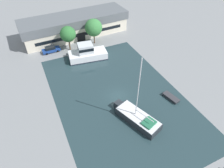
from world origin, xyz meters
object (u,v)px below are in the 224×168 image
at_px(parked_car, 51,49).
at_px(motor_cruiser, 87,53).
at_px(quay_tree_by_water, 68,34).
at_px(sailboat_moored, 137,118).
at_px(small_dinghy, 171,97).
at_px(quay_tree_near_building, 94,28).
at_px(warehouse_building, 75,25).

height_order(parked_car, motor_cruiser, motor_cruiser).
bearing_deg(quay_tree_by_water, sailboat_moored, -81.86).
relative_size(quay_tree_by_water, small_dinghy, 1.79).
distance_m(parked_car, small_dinghy, 32.75).
height_order(quay_tree_near_building, sailboat_moored, sailboat_moored).
bearing_deg(parked_car, quay_tree_by_water, 76.08).
xyz_separation_m(quay_tree_near_building, quay_tree_by_water, (-7.21, -0.58, -0.11)).
xyz_separation_m(quay_tree_near_building, small_dinghy, (5.81, -27.08, -4.35)).
bearing_deg(warehouse_building, quay_tree_by_water, -120.73).
relative_size(quay_tree_by_water, parked_car, 1.40).
distance_m(quay_tree_by_water, sailboat_moored, 28.96).
bearing_deg(quay_tree_near_building, quay_tree_by_water, -175.42).
height_order(sailboat_moored, motor_cruiser, sailboat_moored).
xyz_separation_m(warehouse_building, sailboat_moored, (0.01, -36.04, -2.23)).
bearing_deg(warehouse_building, small_dinghy, -77.96).
height_order(warehouse_building, parked_car, warehouse_building).
bearing_deg(motor_cruiser, parked_car, 56.56).
bearing_deg(small_dinghy, motor_cruiser, 104.60).
bearing_deg(motor_cruiser, quay_tree_near_building, -25.82).
relative_size(warehouse_building, quay_tree_near_building, 4.45).
height_order(motor_cruiser, small_dinghy, motor_cruiser).
bearing_deg(parked_car, sailboat_moored, 13.76).
bearing_deg(small_dinghy, quay_tree_near_building, 90.39).
bearing_deg(quay_tree_near_building, parked_car, 178.35).
bearing_deg(motor_cruiser, warehouse_building, 2.98).
relative_size(sailboat_moored, motor_cruiser, 1.32).
relative_size(parked_car, sailboat_moored, 0.36).
distance_m(warehouse_building, small_dinghy, 35.38).
height_order(quay_tree_by_water, motor_cruiser, quay_tree_by_water).
height_order(quay_tree_near_building, parked_car, quay_tree_near_building).
distance_m(quay_tree_near_building, small_dinghy, 28.04).
distance_m(quay_tree_by_water, motor_cruiser, 7.24).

